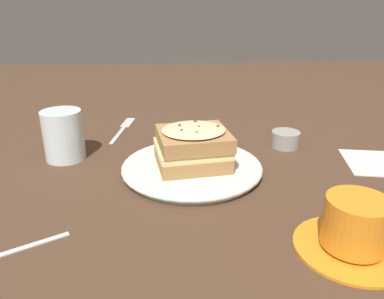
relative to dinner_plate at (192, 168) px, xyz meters
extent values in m
plane|color=#473021|center=(-0.03, 0.00, -0.01)|extent=(2.40, 2.40, 0.00)
cylinder|color=silver|center=(0.00, 0.00, 0.00)|extent=(0.24, 0.24, 0.02)
torus|color=silver|center=(0.00, 0.00, 0.00)|extent=(0.25, 0.25, 0.01)
cube|color=#A37542|center=(0.00, 0.00, 0.02)|extent=(0.14, 0.13, 0.03)
cube|color=#EFDB93|center=(0.00, 0.00, 0.04)|extent=(0.14, 0.13, 0.01)
cube|color=#A37542|center=(0.00, 0.00, 0.06)|extent=(0.14, 0.13, 0.03)
ellipsoid|color=beige|center=(0.00, 0.00, 0.07)|extent=(0.13, 0.12, 0.01)
cube|color=#2D6028|center=(0.02, -0.01, 0.08)|extent=(0.01, 0.00, 0.00)
cube|color=#2D6028|center=(-0.01, -0.01, 0.08)|extent=(0.00, 0.00, 0.00)
cube|color=#2D6028|center=(-0.05, -0.01, 0.08)|extent=(0.01, 0.00, 0.00)
cube|color=#2D6028|center=(-0.01, -0.04, 0.08)|extent=(0.01, 0.00, 0.00)
cube|color=#2D6028|center=(-0.01, 0.02, 0.08)|extent=(0.00, 0.00, 0.00)
cube|color=#2D6028|center=(0.03, -0.04, 0.08)|extent=(0.00, 0.00, 0.00)
cube|color=#2D6028|center=(0.02, -0.02, 0.08)|extent=(0.00, 0.01, 0.00)
cube|color=#2D6028|center=(0.02, 0.01, 0.08)|extent=(0.00, 0.01, 0.00)
cylinder|color=orange|center=(-0.19, 0.23, -0.01)|extent=(0.14, 0.14, 0.01)
cylinder|color=orange|center=(-0.19, 0.23, 0.03)|extent=(0.08, 0.08, 0.06)
cylinder|color=#381E0F|center=(-0.19, 0.23, 0.05)|extent=(0.06, 0.06, 0.00)
torus|color=orange|center=(-0.20, 0.18, 0.03)|extent=(0.02, 0.05, 0.05)
cylinder|color=silver|center=(0.24, -0.08, 0.04)|extent=(0.08, 0.08, 0.10)
cube|color=silver|center=(0.16, -0.21, -0.01)|extent=(0.03, 0.11, 0.00)
cube|color=silver|center=(0.14, -0.30, -0.01)|extent=(0.03, 0.07, 0.00)
cube|color=#333335|center=(0.15, -0.31, -0.01)|extent=(0.01, 0.04, 0.00)
cube|color=#333335|center=(0.14, -0.31, -0.01)|extent=(0.01, 0.04, 0.00)
cube|color=#333335|center=(0.14, -0.31, -0.01)|extent=(0.01, 0.04, 0.00)
cube|color=silver|center=(0.23, 0.21, -0.01)|extent=(0.10, 0.06, 0.00)
cylinder|color=gray|center=(-0.21, -0.11, 0.01)|extent=(0.06, 0.06, 0.03)
camera|label=1|loc=(0.04, 0.61, 0.29)|focal=35.00mm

